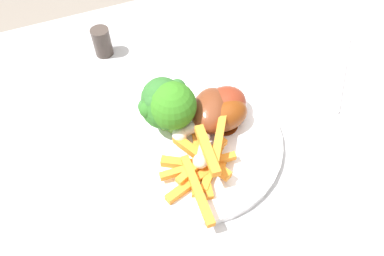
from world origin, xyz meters
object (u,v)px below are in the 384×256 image
object	(u,v)px
carrot_fries_pile	(202,163)
fork	(341,70)
dinner_plate	(192,139)
dining_table	(237,169)
chicken_drumstick_near	(220,107)
chicken_drumstick_far	(210,113)
broccoli_floret_back	(163,107)
broccoli_floret_middle	(163,100)
pepper_shaker	(102,42)
broccoli_floret_front	(172,105)
chicken_drumstick_extra	(221,117)

from	to	relation	value
carrot_fries_pile	fork	world-z (taller)	carrot_fries_pile
dinner_plate	carrot_fries_pile	distance (m)	0.05
dining_table	fork	world-z (taller)	fork
chicken_drumstick_near	chicken_drumstick_far	xyz separation A→B (m)	(-0.02, -0.01, 0.00)
dinner_plate	chicken_drumstick_far	bearing A→B (deg)	19.83
chicken_drumstick_near	dining_table	bearing A→B (deg)	-45.27
broccoli_floret_back	chicken_drumstick_far	size ratio (longest dim) A/B	0.58
dining_table	broccoli_floret_back	bearing A→B (deg)	158.24
broccoli_floret_middle	pepper_shaker	size ratio (longest dim) A/B	1.58
dining_table	broccoli_floret_front	size ratio (longest dim) A/B	15.10
fork	broccoli_floret_middle	bearing A→B (deg)	132.80
dinner_plate	carrot_fries_pile	size ratio (longest dim) A/B	1.72
broccoli_floret_middle	broccoli_floret_front	bearing A→B (deg)	-56.56
dining_table	broccoli_floret_middle	xyz separation A→B (m)	(-0.10, 0.05, 0.17)
carrot_fries_pile	broccoli_floret_back	bearing A→B (deg)	103.34
broccoli_floret_front	chicken_drumstick_extra	xyz separation A→B (m)	(0.06, -0.02, -0.03)
broccoli_floret_front	broccoli_floret_back	size ratio (longest dim) A/B	1.13
broccoli_floret_middle	carrot_fries_pile	bearing A→B (deg)	-79.01
broccoli_floret_middle	carrot_fries_pile	world-z (taller)	broccoli_floret_middle
broccoli_floret_middle	pepper_shaker	world-z (taller)	broccoli_floret_middle
carrot_fries_pile	chicken_drumstick_far	xyz separation A→B (m)	(0.04, 0.06, 0.01)
dining_table	carrot_fries_pile	size ratio (longest dim) A/B	8.49
dining_table	broccoli_floret_back	xyz separation A→B (m)	(-0.10, 0.04, 0.16)
broccoli_floret_middle	fork	bearing A→B (deg)	-0.23
chicken_drumstick_extra	pepper_shaker	size ratio (longest dim) A/B	2.31
broccoli_floret_middle	chicken_drumstick_far	xyz separation A→B (m)	(0.06, -0.02, -0.03)
chicken_drumstick_extra	carrot_fries_pile	bearing A→B (deg)	-134.67
broccoli_floret_middle	chicken_drumstick_extra	bearing A→B (deg)	-26.50
chicken_drumstick_extra	broccoli_floret_back	bearing A→B (deg)	157.50
broccoli_floret_middle	chicken_drumstick_far	distance (m)	0.07
broccoli_floret_front	broccoli_floret_back	xyz separation A→B (m)	(-0.01, 0.01, -0.01)
broccoli_floret_middle	fork	distance (m)	0.31
broccoli_floret_front	pepper_shaker	world-z (taller)	broccoli_floret_front
dinner_plate	pepper_shaker	world-z (taller)	pepper_shaker
chicken_drumstick_far	fork	xyz separation A→B (m)	(0.25, 0.02, -0.03)
chicken_drumstick_near	chicken_drumstick_extra	size ratio (longest dim) A/B	1.12
broccoli_floret_front	fork	bearing A→B (deg)	1.95
dinner_plate	chicken_drumstick_extra	distance (m)	0.05
broccoli_floret_front	broccoli_floret_middle	size ratio (longest dim) A/B	1.05
dinner_plate	broccoli_floret_front	world-z (taller)	broccoli_floret_front
fork	pepper_shaker	size ratio (longest dim) A/B	3.94
dining_table	fork	size ratio (longest dim) A/B	6.39
broccoli_floret_back	pepper_shaker	bearing A→B (deg)	100.72
chicken_drumstick_near	pepper_shaker	bearing A→B (deg)	118.57
broccoli_floret_middle	carrot_fries_pile	size ratio (longest dim) A/B	0.53
fork	pepper_shaker	bearing A→B (deg)	103.83
dining_table	pepper_shaker	world-z (taller)	pepper_shaker
broccoli_floret_front	pepper_shaker	xyz separation A→B (m)	(-0.05, 0.20, -0.04)
dinner_plate	chicken_drumstick_far	size ratio (longest dim) A/B	2.01
dining_table	chicken_drumstick_far	distance (m)	0.15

